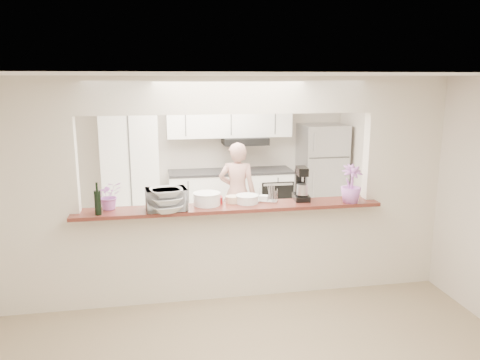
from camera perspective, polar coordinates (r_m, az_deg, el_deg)
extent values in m
plane|color=tan|center=(5.63, -1.23, -13.78)|extent=(6.00, 6.00, 0.00)
cube|color=beige|center=(7.04, -3.24, -8.26)|extent=(5.00, 2.90, 0.01)
cube|color=silver|center=(5.30, -23.79, -2.13)|extent=(0.90, 0.15, 2.50)
cube|color=silver|center=(5.87, 18.88, -0.40)|extent=(0.90, 0.15, 2.50)
cube|color=silver|center=(5.06, -1.35, 10.33)|extent=(3.20, 0.15, 0.40)
cube|color=silver|center=(5.42, -1.26, -8.78)|extent=(3.20, 0.15, 1.05)
cube|color=brown|center=(5.20, -1.20, -3.37)|extent=(3.40, 0.38, 0.04)
cube|color=white|center=(7.84, -13.13, 1.50)|extent=(0.90, 0.60, 2.10)
cube|color=white|center=(8.05, -1.11, -2.26)|extent=(2.10, 0.60, 0.90)
cube|color=#2F2F31|center=(7.95, -1.13, 1.02)|extent=(2.10, 0.62, 0.04)
cube|color=white|center=(7.94, -1.30, 7.97)|extent=(2.10, 0.35, 0.75)
cube|color=black|center=(7.92, 0.63, 4.80)|extent=(0.75, 0.45, 0.12)
cube|color=black|center=(7.90, 4.62, -2.21)|extent=(0.55, 0.02, 0.55)
cube|color=#A9A9AE|center=(8.31, 9.89, 0.85)|extent=(0.75, 0.70, 1.70)
imported|color=#C769BA|center=(5.22, -15.64, -1.82)|extent=(0.33, 0.30, 0.30)
cylinder|color=black|center=(5.04, -16.95, -2.68)|extent=(0.07, 0.07, 0.25)
cylinder|color=black|center=(5.00, -17.07, -0.79)|extent=(0.02, 0.02, 0.09)
cylinder|color=black|center=(5.04, -16.95, -2.68)|extent=(0.07, 0.07, 0.25)
cylinder|color=black|center=(5.00, -17.07, -0.80)|extent=(0.02, 0.02, 0.09)
imported|color=#B9B8BD|center=(5.06, -8.98, -2.35)|extent=(0.45, 0.33, 0.24)
imported|color=white|center=(4.99, -8.96, -2.49)|extent=(0.40, 0.40, 0.25)
cylinder|color=white|center=(5.22, -4.05, -2.35)|extent=(0.30, 0.30, 0.13)
cylinder|color=white|center=(5.20, -4.07, -1.61)|extent=(0.31, 0.31, 0.01)
cylinder|color=white|center=(5.29, 0.88, -2.38)|extent=(0.25, 0.25, 0.08)
cylinder|color=white|center=(5.28, 0.89, -1.90)|extent=(0.26, 0.26, 0.01)
cylinder|color=maroon|center=(5.29, -3.03, -2.45)|extent=(0.17, 0.17, 0.08)
cylinder|color=beige|center=(5.32, -0.89, -2.37)|extent=(0.16, 0.16, 0.08)
cube|color=silver|center=(5.37, 3.38, -2.57)|extent=(0.26, 0.21, 0.01)
cube|color=white|center=(5.36, 3.38, -2.21)|extent=(0.12, 0.12, 0.06)
cube|color=black|center=(5.47, 7.46, -2.10)|extent=(0.19, 0.28, 0.07)
cube|color=black|center=(5.52, 7.31, -0.13)|extent=(0.12, 0.10, 0.28)
cube|color=black|center=(5.39, 7.57, 1.09)|extent=(0.13, 0.23, 0.09)
cylinder|color=#B7B7BC|center=(5.39, 7.61, -1.14)|extent=(0.13, 0.13, 0.12)
imported|color=#AC63B8|center=(5.43, 13.40, -0.46)|extent=(0.26, 0.26, 0.43)
imported|color=tan|center=(7.08, -0.34, -1.64)|extent=(0.64, 0.50, 1.54)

